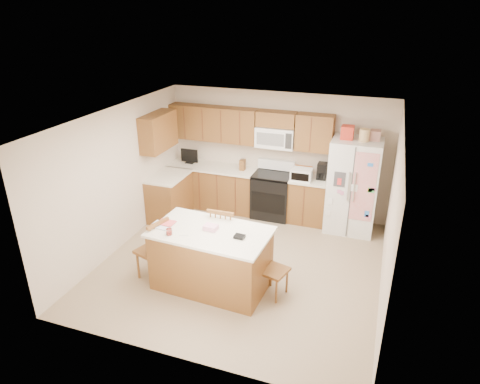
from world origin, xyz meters
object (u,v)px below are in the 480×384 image
at_px(windsor_chair_left, 154,250).
at_px(windsor_chair_back, 224,238).
at_px(refrigerator, 353,185).
at_px(stove, 272,194).
at_px(windsor_chair_right, 273,270).
at_px(island, 211,258).

height_order(windsor_chair_left, windsor_chair_back, windsor_chair_back).
bearing_deg(windsor_chair_left, refrigerator, 44.35).
xyz_separation_m(stove, windsor_chair_left, (-1.18, -2.75, 0.02)).
distance_m(windsor_chair_back, windsor_chair_right, 1.07).
bearing_deg(windsor_chair_left, windsor_chair_back, 36.21).
bearing_deg(windsor_chair_right, stove, 105.48).
distance_m(stove, windsor_chair_back, 2.08).
xyz_separation_m(windsor_chair_left, windsor_chair_right, (1.88, 0.19, -0.06)).
xyz_separation_m(island, windsor_chair_back, (-0.01, 0.58, 0.03)).
bearing_deg(island, windsor_chair_right, 5.73).
relative_size(refrigerator, windsor_chair_back, 1.88).
bearing_deg(refrigerator, stove, 177.70).
relative_size(stove, island, 0.62).
bearing_deg(windsor_chair_left, stove, 66.84).
relative_size(stove, windsor_chair_left, 1.08).
bearing_deg(stove, windsor_chair_right, -74.52).
bearing_deg(island, windsor_chair_left, -174.02).
bearing_deg(windsor_chair_left, island, 5.98).
height_order(stove, island, stove).
bearing_deg(windsor_chair_left, windsor_chair_right, 5.86).
xyz_separation_m(island, windsor_chair_left, (-0.94, -0.10, 0.01)).
bearing_deg(windsor_chair_back, windsor_chair_left, -143.79).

